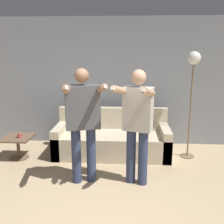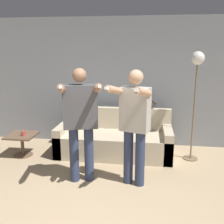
{
  "view_description": "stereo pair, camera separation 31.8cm",
  "coord_description": "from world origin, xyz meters",
  "px_view_note": "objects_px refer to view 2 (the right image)",
  "views": [
    {
      "loc": [
        0.3,
        -2.39,
        1.97
      ],
      "look_at": [
        0.05,
        1.77,
        0.97
      ],
      "focal_mm": 42.0,
      "sensor_mm": 36.0,
      "label": 1
    },
    {
      "loc": [
        0.62,
        -2.35,
        1.97
      ],
      "look_at": [
        0.05,
        1.77,
        0.97
      ],
      "focal_mm": 42.0,
      "sensor_mm": 36.0,
      "label": 2
    }
  ],
  "objects_px": {
    "couch": "(114,140)",
    "side_table": "(22,140)",
    "floor_lamp": "(197,74)",
    "cup": "(23,133)",
    "person_right": "(134,121)",
    "cat": "(146,104)",
    "person_left": "(81,117)"
  },
  "relations": [
    {
      "from": "couch",
      "to": "side_table",
      "type": "height_order",
      "value": "couch"
    },
    {
      "from": "floor_lamp",
      "to": "cup",
      "type": "bearing_deg",
      "value": -174.38
    },
    {
      "from": "person_right",
      "to": "cat",
      "type": "xyz_separation_m",
      "value": [
        0.15,
        1.44,
        -0.06
      ]
    },
    {
      "from": "side_table",
      "to": "person_left",
      "type": "bearing_deg",
      "value": -30.73
    },
    {
      "from": "couch",
      "to": "floor_lamp",
      "type": "bearing_deg",
      "value": -1.96
    },
    {
      "from": "couch",
      "to": "side_table",
      "type": "relative_size",
      "value": 4.14
    },
    {
      "from": "floor_lamp",
      "to": "side_table",
      "type": "height_order",
      "value": "floor_lamp"
    },
    {
      "from": "person_right",
      "to": "side_table",
      "type": "distance_m",
      "value": 2.39
    },
    {
      "from": "person_right",
      "to": "floor_lamp",
      "type": "height_order",
      "value": "floor_lamp"
    },
    {
      "from": "person_left",
      "to": "floor_lamp",
      "type": "bearing_deg",
      "value": 15.79
    },
    {
      "from": "person_left",
      "to": "cat",
      "type": "height_order",
      "value": "person_left"
    },
    {
      "from": "person_left",
      "to": "cat",
      "type": "xyz_separation_m",
      "value": [
        0.93,
        1.44,
        -0.08
      ]
    },
    {
      "from": "person_left",
      "to": "side_table",
      "type": "xyz_separation_m",
      "value": [
        -1.36,
        0.81,
        -0.71
      ]
    },
    {
      "from": "couch",
      "to": "person_left",
      "type": "height_order",
      "value": "person_left"
    },
    {
      "from": "person_left",
      "to": "floor_lamp",
      "type": "xyz_separation_m",
      "value": [
        1.77,
        1.07,
        0.55
      ]
    },
    {
      "from": "person_left",
      "to": "cat",
      "type": "relative_size",
      "value": 3.3
    },
    {
      "from": "cat",
      "to": "floor_lamp",
      "type": "distance_m",
      "value": 1.11
    },
    {
      "from": "couch",
      "to": "side_table",
      "type": "distance_m",
      "value": 1.74
    },
    {
      "from": "person_right",
      "to": "floor_lamp",
      "type": "xyz_separation_m",
      "value": [
        0.99,
        1.07,
        0.57
      ]
    },
    {
      "from": "couch",
      "to": "person_right",
      "type": "relative_size",
      "value": 1.26
    },
    {
      "from": "floor_lamp",
      "to": "side_table",
      "type": "xyz_separation_m",
      "value": [
        -3.13,
        -0.26,
        -1.26
      ]
    },
    {
      "from": "person_left",
      "to": "cat",
      "type": "bearing_deg",
      "value": 41.71
    },
    {
      "from": "person_left",
      "to": "person_right",
      "type": "relative_size",
      "value": 1.01
    },
    {
      "from": "couch",
      "to": "cup",
      "type": "distance_m",
      "value": 1.7
    },
    {
      "from": "cup",
      "to": "floor_lamp",
      "type": "bearing_deg",
      "value": 5.62
    },
    {
      "from": "couch",
      "to": "cat",
      "type": "relative_size",
      "value": 4.11
    },
    {
      "from": "side_table",
      "to": "person_right",
      "type": "bearing_deg",
      "value": -20.74
    },
    {
      "from": "floor_lamp",
      "to": "side_table",
      "type": "relative_size",
      "value": 3.75
    },
    {
      "from": "person_left",
      "to": "person_right",
      "type": "height_order",
      "value": "person_left"
    },
    {
      "from": "side_table",
      "to": "floor_lamp",
      "type": "bearing_deg",
      "value": 4.78
    },
    {
      "from": "cat",
      "to": "floor_lamp",
      "type": "xyz_separation_m",
      "value": [
        0.84,
        -0.36,
        0.63
      ]
    },
    {
      "from": "side_table",
      "to": "cat",
      "type": "bearing_deg",
      "value": 15.29
    }
  ]
}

